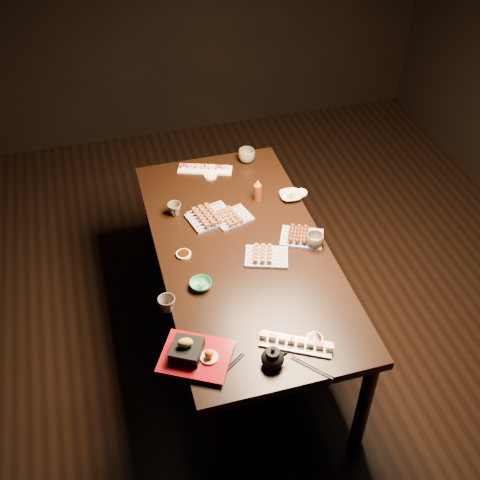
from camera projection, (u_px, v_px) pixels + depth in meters
name	position (u px, v px, depth m)	size (l,w,h in m)	color
ground	(287.00, 329.00, 3.78)	(5.00, 5.00, 0.00)	black
dining_table	(242.00, 296.00, 3.48)	(0.90, 1.80, 0.75)	black
sushi_platter_near	(296.00, 342.00, 2.73)	(0.33, 0.09, 0.04)	white
sushi_platter_far	(205.00, 168.00, 3.75)	(0.34, 0.09, 0.04)	white
yakitori_plate_center	(233.00, 215.00, 3.40)	(0.20, 0.15, 0.05)	#828EB6
yakitori_plate_right	(267.00, 254.00, 3.16)	(0.22, 0.16, 0.06)	#828EB6
yakitori_plate_left	(210.00, 214.00, 3.40)	(0.25, 0.18, 0.06)	#828EB6
tsukune_plate	(302.00, 235.00, 3.27)	(0.23, 0.17, 0.06)	#828EB6
edamame_bowl_green	(201.00, 284.00, 3.01)	(0.11, 0.11, 0.03)	#329974
edamame_bowl_cream	(290.00, 196.00, 3.55)	(0.13, 0.13, 0.03)	#C2B59E
tempura_tray	(196.00, 351.00, 2.65)	(0.31, 0.25, 0.11)	black
teacup_near_left	(167.00, 304.00, 2.88)	(0.08, 0.08, 0.08)	brown
teacup_mid_right	(315.00, 240.00, 3.22)	(0.10, 0.10, 0.08)	brown
teacup_far_left	(175.00, 209.00, 3.42)	(0.08, 0.08, 0.07)	brown
teacup_far_right	(247.00, 156.00, 3.81)	(0.11, 0.11, 0.08)	brown
teapot	(273.00, 357.00, 2.63)	(0.12, 0.12, 0.10)	black
condiment_bottle	(258.00, 190.00, 3.50)	(0.05, 0.05, 0.14)	#65230D
sauce_dish_west	(184.00, 254.00, 3.19)	(0.08, 0.08, 0.01)	white
sauce_dish_east	(301.00, 193.00, 3.58)	(0.07, 0.07, 0.01)	white
sauce_dish_se	(315.00, 339.00, 2.76)	(0.08, 0.08, 0.01)	white
sauce_dish_nw	(210.00, 176.00, 3.71)	(0.08, 0.08, 0.01)	white
chopsticks_near	(228.00, 368.00, 2.65)	(0.21, 0.02, 0.01)	black
chopsticks_se	(312.00, 367.00, 2.65)	(0.21, 0.02, 0.01)	black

